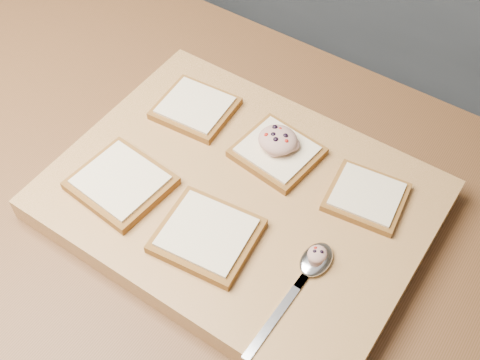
{
  "coord_description": "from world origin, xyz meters",
  "views": [
    {
      "loc": [
        0.47,
        -0.45,
        1.66
      ],
      "look_at": [
        0.17,
        0.0,
        0.97
      ],
      "focal_mm": 45.0,
      "sensor_mm": 36.0,
      "label": 1
    }
  ],
  "objects_px": {
    "cutting_board": "(240,200)",
    "tuna_salad_dollop": "(278,140)",
    "bread_far_center": "(277,152)",
    "spoon": "(311,267)"
  },
  "relations": [
    {
      "from": "bread_far_center",
      "to": "spoon",
      "type": "height_order",
      "value": "bread_far_center"
    },
    {
      "from": "cutting_board",
      "to": "bread_far_center",
      "type": "bearing_deg",
      "value": 84.67
    },
    {
      "from": "tuna_salad_dollop",
      "to": "bread_far_center",
      "type": "bearing_deg",
      "value": -57.59
    },
    {
      "from": "tuna_salad_dollop",
      "to": "spoon",
      "type": "distance_m",
      "value": 0.21
    },
    {
      "from": "cutting_board",
      "to": "bread_far_center",
      "type": "xyz_separation_m",
      "value": [
        0.01,
        0.09,
        0.03
      ]
    },
    {
      "from": "cutting_board",
      "to": "spoon",
      "type": "height_order",
      "value": "spoon"
    },
    {
      "from": "bread_far_center",
      "to": "spoon",
      "type": "distance_m",
      "value": 0.21
    },
    {
      "from": "cutting_board",
      "to": "tuna_salad_dollop",
      "type": "xyz_separation_m",
      "value": [
        0.01,
        0.1,
        0.05
      ]
    },
    {
      "from": "bread_far_center",
      "to": "tuna_salad_dollop",
      "type": "xyz_separation_m",
      "value": [
        -0.0,
        0.0,
        0.02
      ]
    },
    {
      "from": "bread_far_center",
      "to": "tuna_salad_dollop",
      "type": "distance_m",
      "value": 0.02
    }
  ]
}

